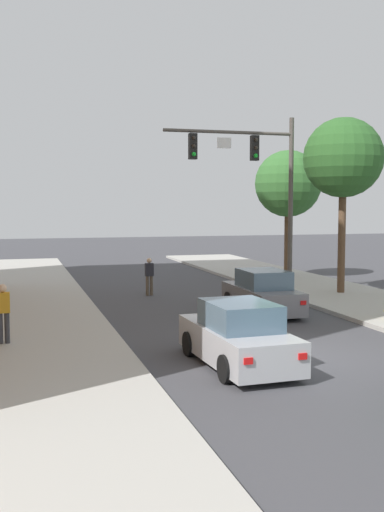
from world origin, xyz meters
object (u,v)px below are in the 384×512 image
at_px(traffic_signal_mast, 257,173).
at_px(street_tree_third, 288,184).
at_px(pedestrian_sidewalk_left_walker, 3,310).
at_px(car_following_silver, 238,337).
at_px(car_lead_grey, 262,294).
at_px(street_tree_second, 343,159).
at_px(pedestrian_crossing_road, 149,275).

height_order(traffic_signal_mast, street_tree_third, traffic_signal_mast).
height_order(pedestrian_sidewalk_left_walker, street_tree_third, street_tree_third).
xyz_separation_m(pedestrian_sidewalk_left_walker, street_tree_third, (14.31, 12.65, 3.98)).
xyz_separation_m(car_following_silver, street_tree_third, (8.77, 16.12, 4.32)).
height_order(traffic_signal_mast, car_lead_grey, traffic_signal_mast).
height_order(car_lead_grey, street_tree_third, street_tree_third).
relative_size(traffic_signal_mast, street_tree_second, 1.00).
height_order(pedestrian_crossing_road, street_tree_second, street_tree_second).
xyz_separation_m(pedestrian_crossing_road, street_tree_second, (7.99, -2.38, 5.01)).
bearing_deg(street_tree_second, car_following_silver, -130.60).
bearing_deg(pedestrian_sidewalk_left_walker, street_tree_third, 41.48).
bearing_deg(traffic_signal_mast, street_tree_second, -10.35).
distance_m(pedestrian_crossing_road, street_tree_second, 9.73).
relative_size(pedestrian_crossing_road, street_tree_third, 0.25).
height_order(pedestrian_crossing_road, street_tree_third, street_tree_third).
relative_size(traffic_signal_mast, pedestrian_sidewalk_left_walker, 4.57).
distance_m(traffic_signal_mast, pedestrian_sidewalk_left_walker, 13.11).
relative_size(car_lead_grey, car_following_silver, 0.99).
xyz_separation_m(traffic_signal_mast, street_tree_second, (3.69, -0.67, 0.62)).
distance_m(car_following_silver, street_tree_second, 13.91).
relative_size(pedestrian_sidewalk_left_walker, street_tree_third, 0.25).
bearing_deg(street_tree_third, car_following_silver, -118.56).
height_order(car_following_silver, street_tree_third, street_tree_third).
relative_size(car_lead_grey, street_tree_third, 0.64).
bearing_deg(car_lead_grey, car_following_silver, -117.08).
relative_size(car_lead_grey, pedestrian_sidewalk_left_walker, 2.60).
bearing_deg(pedestrian_crossing_road, pedestrian_sidewalk_left_walker, -124.32).
relative_size(car_following_silver, street_tree_second, 0.57).
distance_m(car_lead_grey, pedestrian_crossing_road, 6.28).
height_order(traffic_signal_mast, street_tree_second, street_tree_second).
bearing_deg(car_lead_grey, traffic_signal_mast, 71.20).
bearing_deg(pedestrian_sidewalk_left_walker, street_tree_second, 24.42).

